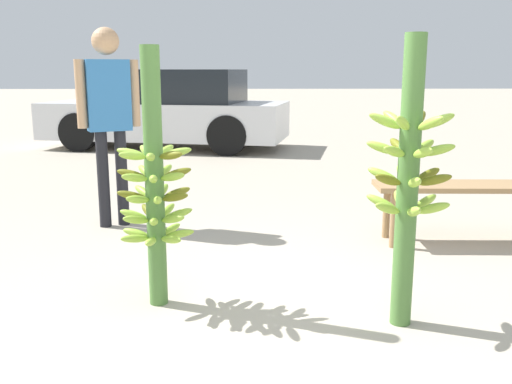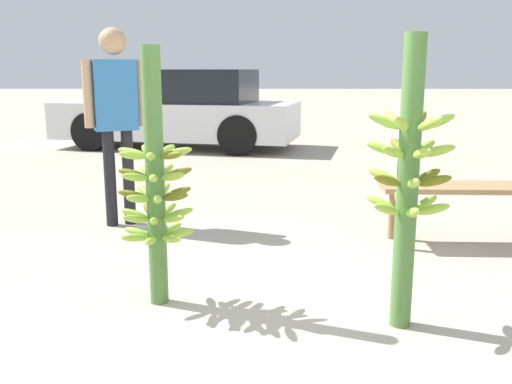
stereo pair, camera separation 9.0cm
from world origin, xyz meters
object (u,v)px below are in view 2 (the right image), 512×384
market_bench (469,194)px  parked_car (180,110)px  vendor_person (116,106)px  banana_stalk_left (155,186)px  banana_stalk_center (408,179)px

market_bench → parked_car: (-3.08, 5.85, 0.26)m
vendor_person → parked_car: bearing=-111.5°
banana_stalk_left → vendor_person: vendor_person is taller
vendor_person → banana_stalk_center: bearing=111.0°
market_bench → parked_car: parked_car is taller
parked_car → vendor_person: bearing=-166.0°
banana_stalk_center → vendor_person: size_ratio=0.90×
vendor_person → parked_car: (-0.17, 5.27, -0.40)m
market_bench → banana_stalk_center: bearing=-118.8°
market_bench → banana_stalk_left: bearing=-150.4°
parked_car → banana_stalk_center: bearing=-151.2°
banana_stalk_left → market_bench: banana_stalk_left is taller
vendor_person → banana_stalk_left: bearing=86.9°
banana_stalk_center → banana_stalk_left: bearing=167.4°
banana_stalk_center → vendor_person: bearing=134.3°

